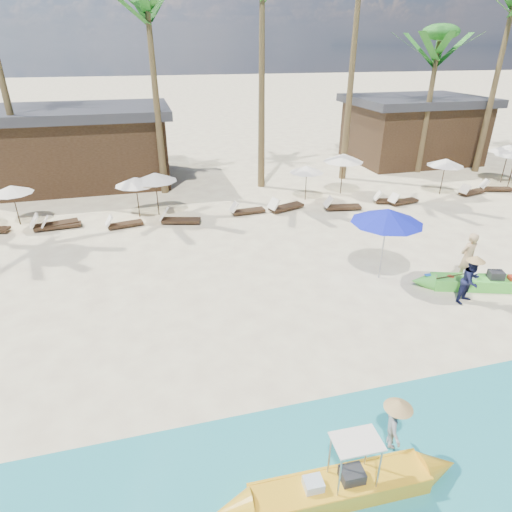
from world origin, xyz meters
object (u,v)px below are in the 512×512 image
object	(u,v)px
green_canoe	(481,282)
yellow_canoe	(340,488)
tourist	(467,258)
blue_umbrella	(387,216)

from	to	relation	value
green_canoe	yellow_canoe	bearing A→B (deg)	-125.60
tourist	yellow_canoe	bearing A→B (deg)	31.77
green_canoe	blue_umbrella	distance (m)	3.95
green_canoe	blue_umbrella	bearing A→B (deg)	171.02
green_canoe	yellow_canoe	world-z (taller)	yellow_canoe
green_canoe	blue_umbrella	world-z (taller)	blue_umbrella
blue_umbrella	tourist	bearing A→B (deg)	-19.25
tourist	blue_umbrella	distance (m)	3.20
tourist	blue_umbrella	size ratio (longest dim) A/B	0.70
yellow_canoe	blue_umbrella	world-z (taller)	blue_umbrella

